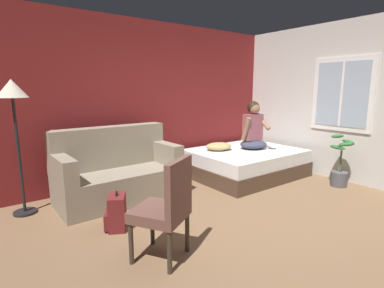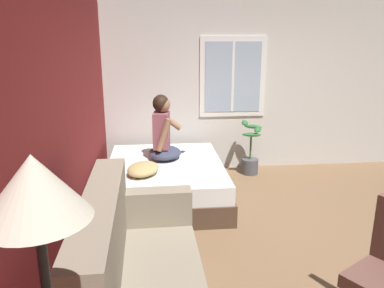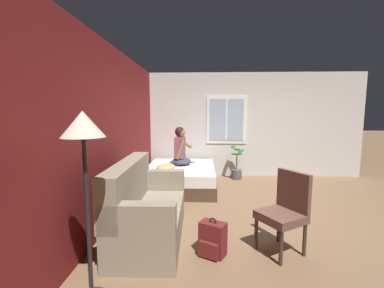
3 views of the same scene
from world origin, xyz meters
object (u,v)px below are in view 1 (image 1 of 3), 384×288
floor_lamp (13,102)px  side_chair (166,206)px  couch (117,173)px  cell_phone (272,149)px  backpack (116,213)px  throw_pillow (219,146)px  person_seated (253,130)px  bed (245,163)px  potted_plant (340,168)px

floor_lamp → side_chair: bearing=-65.2°
couch → cell_phone: size_ratio=11.91×
side_chair → backpack: bearing=98.5°
throw_pillow → floor_lamp: bearing=175.8°
person_seated → throw_pillow: person_seated is taller
bed → throw_pillow: (-0.41, 0.27, 0.31)m
side_chair → potted_plant: 3.41m
side_chair → backpack: (-0.13, 0.87, -0.34)m
couch → backpack: (-0.39, -0.88, -0.20)m
floor_lamp → potted_plant: bearing=-23.3°
side_chair → backpack: 0.95m
bed → floor_lamp: floor_lamp is taller
couch → throw_pillow: (1.95, -0.00, 0.16)m
couch → throw_pillow: bearing=-0.0°
bed → side_chair: (-2.62, -1.48, 0.30)m
throw_pillow → cell_phone: size_ratio=3.33×
couch → potted_plant: (3.14, -1.63, -0.09)m
couch → floor_lamp: 1.58m
floor_lamp → backpack: bearing=-54.8°
side_chair → cell_phone: bearing=22.0°
backpack → potted_plant: (3.54, -0.75, 0.11)m
bed → potted_plant: (0.79, -1.36, 0.07)m
floor_lamp → bed: bearing=-8.1°
cell_phone → floor_lamp: (-3.99, 0.75, 0.94)m
couch → person_seated: bearing=-5.9°
person_seated → bed: bearing=-176.7°
backpack → couch: bearing=66.1°
bed → backpack: (-2.75, -0.61, -0.04)m
side_chair → person_seated: size_ratio=1.12×
backpack → potted_plant: potted_plant is taller
cell_phone → potted_plant: size_ratio=0.17×
person_seated → potted_plant: person_seated is taller
side_chair → cell_phone: side_chair is taller
bed → person_seated: person_seated is taller
backpack → throw_pillow: (2.34, 0.88, 0.36)m
side_chair → cell_phone: (3.08, 1.24, -0.05)m
floor_lamp → person_seated: bearing=-7.5°
floor_lamp → throw_pillow: bearing=-4.2°
person_seated → cell_phone: person_seated is taller
couch → backpack: couch is taller
throw_pillow → floor_lamp: floor_lamp is taller
floor_lamp → potted_plant: (4.32, -1.86, -1.13)m
bed → cell_phone: (0.46, -0.24, 0.25)m
throw_pillow → cell_phone: 1.01m
cell_phone → potted_plant: (0.33, -1.12, -0.18)m
bed → side_chair: bearing=-150.5°
side_chair → floor_lamp: size_ratio=0.58×
bed → couch: (-2.36, 0.27, 0.16)m
person_seated → floor_lamp: (-3.74, 0.49, 0.59)m
bed → throw_pillow: 0.58m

